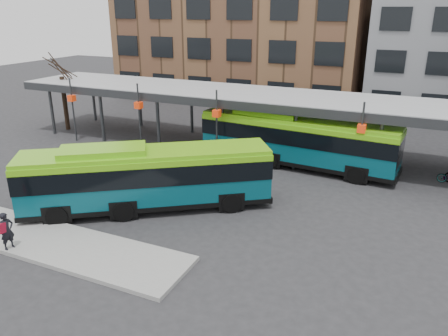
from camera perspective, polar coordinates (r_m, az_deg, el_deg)
ground at (r=19.94m, az=-5.09°, el=-8.86°), size 120.00×120.00×0.00m
boarding_island at (r=21.01m, az=-22.65°, el=-8.62°), size 14.00×3.00×0.18m
canopy at (r=29.87m, az=6.85°, el=8.96°), size 40.00×6.53×4.80m
tree at (r=38.76m, az=-20.10°, el=8.26°), size 1.64×1.64×5.60m
bus_front at (r=22.12m, az=-10.12°, el=-1.06°), size 11.53×9.11×3.37m
bus_rear at (r=28.26m, az=9.41°, el=3.79°), size 12.72×3.64×3.46m
pedestrian at (r=20.32m, az=-26.52°, el=-7.34°), size 0.49×0.67×1.62m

